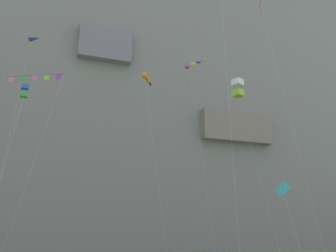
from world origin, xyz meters
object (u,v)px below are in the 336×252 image
object	(u,v)px
kite_box_far_right	(24,92)
kite_windsock_high_right	(146,78)
kite_diamond_mid_center	(263,14)
kite_delta_upper_mid	(221,2)
kite_box_mid_right	(238,88)
kite_delta_high_center	(27,46)
kite_banner_front_field	(34,83)
kite_diamond_low_right	(284,192)
kite_windsock_low_left	(193,65)

from	to	relation	value
kite_box_far_right	kite_windsock_high_right	distance (m)	19.87
kite_box_far_right	kite_diamond_mid_center	bearing A→B (deg)	4.51
kite_delta_upper_mid	kite_box_mid_right	bearing A→B (deg)	41.05
kite_diamond_mid_center	kite_delta_high_center	bearing A→B (deg)	153.79
kite_banner_front_field	kite_windsock_high_right	bearing A→B (deg)	14.14
kite_box_mid_right	kite_delta_high_center	bearing A→B (deg)	149.35
kite_banner_front_field	kite_diamond_low_right	size ratio (longest dim) A/B	2.57
kite_banner_front_field	kite_windsock_low_left	bearing A→B (deg)	13.27
kite_box_mid_right	kite_windsock_high_right	size ratio (longest dim) A/B	0.85
kite_delta_upper_mid	kite_windsock_low_left	bearing A→B (deg)	80.65
kite_box_mid_right	kite_delta_upper_mid	bearing A→B (deg)	-138.95
kite_diamond_low_right	kite_windsock_high_right	world-z (taller)	kite_windsock_high_right
kite_delta_high_center	kite_diamond_low_right	size ratio (longest dim) A/B	3.64
kite_banner_front_field	kite_box_mid_right	bearing A→B (deg)	-15.88
kite_delta_high_center	kite_windsock_high_right	distance (m)	16.92
kite_diamond_low_right	kite_delta_upper_mid	size ratio (longest dim) A/B	0.25
kite_delta_high_center	kite_diamond_low_right	xyz separation A→B (m)	(24.39, -19.86, -20.80)
kite_banner_front_field	kite_delta_high_center	xyz separation A→B (m)	(-2.04, 7.93, 8.45)
kite_banner_front_field	kite_delta_upper_mid	world-z (taller)	kite_delta_upper_mid
kite_delta_high_center	kite_diamond_mid_center	xyz separation A→B (m)	(28.34, -13.95, 2.20)
kite_box_far_right	kite_delta_upper_mid	bearing A→B (deg)	-1.97
kite_windsock_high_right	kite_diamond_mid_center	bearing A→B (deg)	-36.88
kite_box_far_right	kite_banner_front_field	world-z (taller)	kite_banner_front_field
kite_delta_high_center	kite_windsock_high_right	bearing A→B (deg)	-15.92
kite_windsock_low_left	kite_windsock_high_right	bearing A→B (deg)	-168.34
kite_diamond_low_right	kite_windsock_high_right	distance (m)	24.11
kite_banner_front_field	kite_box_mid_right	world-z (taller)	kite_banner_front_field
kite_box_mid_right	kite_diamond_low_right	world-z (taller)	kite_box_mid_right
kite_banner_front_field	kite_windsock_low_left	size ratio (longest dim) A/B	0.73
kite_windsock_low_left	kite_box_far_right	bearing A→B (deg)	-148.42
kite_box_mid_right	kite_diamond_low_right	size ratio (longest dim) A/B	2.56
kite_diamond_mid_center	kite_delta_upper_mid	bearing A→B (deg)	-159.72
kite_diamond_mid_center	kite_delta_upper_mid	xyz separation A→B (m)	(-7.43, -2.74, -1.79)
kite_banner_front_field	kite_delta_upper_mid	size ratio (longest dim) A/B	0.64
kite_box_far_right	kite_delta_upper_mid	size ratio (longest dim) A/B	0.50
kite_delta_upper_mid	kite_delta_high_center	bearing A→B (deg)	141.40
kite_banner_front_field	kite_diamond_low_right	xyz separation A→B (m)	(22.35, -11.93, -12.35)
kite_box_far_right	kite_delta_upper_mid	distance (m)	23.14
kite_box_mid_right	kite_windsock_high_right	distance (m)	13.30
kite_diamond_mid_center	kite_windsock_low_left	world-z (taller)	kite_diamond_mid_center
kite_delta_upper_mid	kite_windsock_high_right	bearing A→B (deg)	113.06
kite_delta_high_center	kite_windsock_high_right	world-z (taller)	kite_delta_high_center
kite_windsock_high_right	kite_windsock_low_left	bearing A→B (deg)	11.66
kite_diamond_mid_center	kite_box_mid_right	distance (m)	11.67
kite_box_far_right	kite_box_mid_right	distance (m)	22.46
kite_diamond_low_right	kite_banner_front_field	bearing A→B (deg)	151.91
kite_box_far_right	kite_delta_high_center	world-z (taller)	kite_delta_high_center
kite_banner_front_field	kite_windsock_high_right	xyz separation A→B (m)	(13.68, 3.45, 4.07)
kite_box_mid_right	kite_windsock_high_right	world-z (taller)	kite_windsock_high_right
kite_box_far_right	kite_box_mid_right	bearing A→B (deg)	4.95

